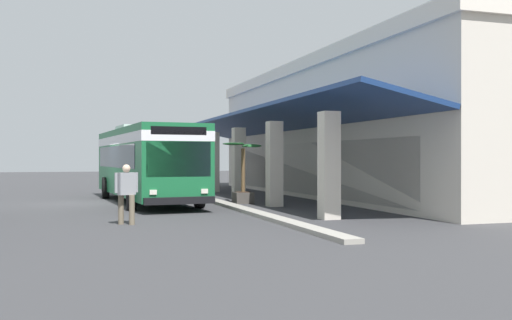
# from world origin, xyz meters

# --- Properties ---
(ground) EXTENTS (120.00, 120.00, 0.00)m
(ground) POSITION_xyz_m (0.00, 8.00, 0.00)
(ground) COLOR #38383A
(curb_strip) EXTENTS (30.36, 0.50, 0.12)m
(curb_strip) POSITION_xyz_m (-1.10, 5.25, 0.06)
(curb_strip) COLOR #9E998E
(curb_strip) RESTS_ON ground
(plaza_building) EXTENTS (25.60, 13.44, 6.65)m
(plaza_building) POSITION_xyz_m (-1.10, 14.87, 3.33)
(plaza_building) COLOR beige
(plaza_building) RESTS_ON ground
(transit_bus) EXTENTS (11.37, 3.41, 3.34)m
(transit_bus) POSITION_xyz_m (0.31, 2.46, 1.85)
(transit_bus) COLOR #196638
(transit_bus) RESTS_ON ground
(pedestrian) EXTENTS (0.41, 0.67, 1.71)m
(pedestrian) POSITION_xyz_m (8.64, 0.87, 0.96)
(pedestrian) COLOR #726651
(pedestrian) RESTS_ON ground
(potted_palm) EXTENTS (2.07, 1.74, 2.57)m
(potted_palm) POSITION_xyz_m (2.12, 6.25, 0.73)
(potted_palm) COLOR #4C4742
(potted_palm) RESTS_ON ground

